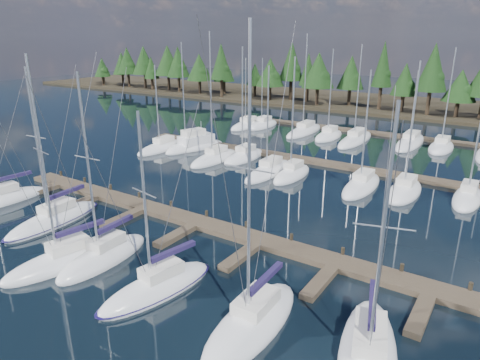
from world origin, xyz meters
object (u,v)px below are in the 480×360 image
Objects in this scene: front_sailboat_6 at (368,358)px; motor_yacht_left at (196,145)px; front_sailboat_5 at (252,321)px; front_sailboat_1 at (54,220)px; front_sailboat_2 at (65,260)px; front_sailboat_4 at (157,287)px; main_dock at (194,225)px; front_sailboat_3 at (104,256)px.

motor_yacht_left is (-32.79, 27.50, 0.21)m from front_sailboat_6.
front_sailboat_6 is (6.04, 0.76, -0.02)m from front_sailboat_5.
front_sailboat_6 is at bearing -3.19° from front_sailboat_1.
front_sailboat_5 reaches higher than front_sailboat_6.
front_sailboat_1 is 0.92× the size of front_sailboat_2.
front_sailboat_2 is at bearing -171.90° from front_sailboat_4.
front_sailboat_2 is (6.70, -3.74, 0.02)m from front_sailboat_1.
front_sailboat_6 reaches higher than main_dock.
front_sailboat_2 is 1.10× the size of front_sailboat_6.
front_sailboat_1 is 1.45× the size of motor_yacht_left.
main_dock is 2.68× the size of front_sailboat_5.
front_sailboat_6 is (16.62, -7.27, 0.08)m from main_dock.
main_dock is at bearing 156.39° from front_sailboat_6.
front_sailboat_6 is at bearing -39.99° from motor_yacht_left.
front_sailboat_5 is at bearing -1.67° from front_sailboat_3.
motor_yacht_left is at bearing 140.01° from front_sailboat_6.
main_dock is 3.25× the size of front_sailboat_1.
front_sailboat_4 is (14.34, -2.66, -0.01)m from front_sailboat_1.
front_sailboat_1 is 0.82× the size of front_sailboat_5.
front_sailboat_1 is at bearing 176.81° from front_sailboat_6.
motor_yacht_left is at bearing 128.63° from main_dock.
main_dock is at bearing 142.81° from front_sailboat_5.
front_sailboat_5 is at bearing -46.58° from motor_yacht_left.
front_sailboat_3 is at bearing 178.33° from front_sailboat_5.
front_sailboat_1 is at bearing 167.41° from front_sailboat_3.
front_sailboat_4 reaches higher than motor_yacht_left.
front_sailboat_2 is (-3.68, -9.50, 0.10)m from main_dock.
front_sailboat_6 is 1.44× the size of motor_yacht_left.
front_sailboat_6 reaches higher than motor_yacht_left.
front_sailboat_2 is 14.33m from front_sailboat_5.
front_sailboat_4 is 6.63m from front_sailboat_5.
main_dock is at bearing 115.21° from front_sailboat_4.
motor_yacht_left is (-14.33, 27.90, 0.19)m from front_sailboat_3.
front_sailboat_3 is 1.14× the size of front_sailboat_4.
front_sailboat_3 is 31.37m from motor_yacht_left.
front_sailboat_5 is at bearing -6.18° from front_sailboat_1.
front_sailboat_6 is at bearing 5.18° from front_sailboat_4.
front_sailboat_4 is 0.73× the size of front_sailboat_5.
front_sailboat_2 is at bearing -173.71° from front_sailboat_6.
main_dock is at bearing 29.03° from front_sailboat_1.
motor_yacht_left is (-5.79, 26.00, 0.21)m from front_sailboat_1.
front_sailboat_5 is (14.26, 1.48, 0.00)m from front_sailboat_2.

